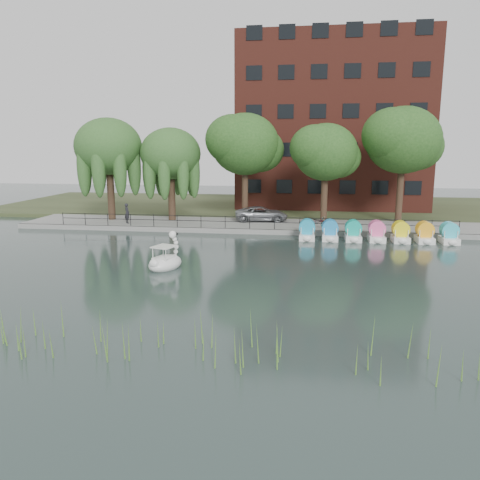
% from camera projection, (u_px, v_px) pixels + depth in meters
% --- Properties ---
extents(ground_plane, '(120.00, 120.00, 0.00)m').
position_uv_depth(ground_plane, '(220.00, 278.00, 24.86)').
color(ground_plane, '#394D4A').
extents(promenade, '(40.00, 6.00, 0.40)m').
position_uv_depth(promenade, '(253.00, 226.00, 40.36)').
color(promenade, gray).
rests_on(promenade, ground_plane).
extents(kerb, '(40.00, 0.25, 0.40)m').
position_uv_depth(kerb, '(249.00, 232.00, 37.49)').
color(kerb, gray).
rests_on(kerb, ground_plane).
extents(land_strip, '(60.00, 22.00, 0.36)m').
position_uv_depth(land_strip, '(267.00, 206.00, 53.96)').
color(land_strip, '#47512D').
rests_on(land_strip, ground_plane).
extents(railing, '(32.00, 0.05, 1.00)m').
position_uv_depth(railing, '(250.00, 219.00, 37.50)').
color(railing, black).
rests_on(railing, promenade).
extents(apartment_building, '(20.00, 10.07, 18.00)m').
position_uv_depth(apartment_building, '(331.00, 124.00, 51.20)').
color(apartment_building, '#4C1E16').
rests_on(apartment_building, land_strip).
extents(willow_left, '(5.88, 5.88, 9.01)m').
position_uv_depth(willow_left, '(108.00, 147.00, 41.30)').
color(willow_left, '#473323').
rests_on(willow_left, promenade).
extents(willow_mid, '(5.32, 5.32, 8.15)m').
position_uv_depth(willow_mid, '(170.00, 154.00, 41.17)').
color(willow_mid, '#473323').
rests_on(willow_mid, promenade).
extents(broadleaf_center, '(6.00, 6.00, 9.25)m').
position_uv_depth(broadleaf_center, '(245.00, 145.00, 41.10)').
color(broadleaf_center, '#473323').
rests_on(broadleaf_center, promenade).
extents(broadleaf_right, '(5.40, 5.40, 8.32)m').
position_uv_depth(broadleaf_right, '(326.00, 153.00, 39.80)').
color(broadleaf_right, '#473323').
rests_on(broadleaf_right, promenade).
extents(broadleaf_far, '(6.30, 6.30, 9.71)m').
position_uv_depth(broadleaf_far, '(403.00, 141.00, 39.70)').
color(broadleaf_far, '#473323').
rests_on(broadleaf_far, promenade).
extents(minivan, '(3.21, 5.62, 1.48)m').
position_uv_depth(minivan, '(261.00, 213.00, 41.40)').
color(minivan, gray).
rests_on(minivan, promenade).
extents(bicycle, '(1.14, 1.82, 1.00)m').
position_uv_depth(bicycle, '(318.00, 222.00, 38.04)').
color(bicycle, gray).
rests_on(bicycle, promenade).
extents(pedestrian, '(0.84, 0.85, 1.98)m').
position_uv_depth(pedestrian, '(127.00, 212.00, 40.18)').
color(pedestrian, black).
rests_on(pedestrian, promenade).
extents(swan_boat, '(2.23, 2.79, 2.06)m').
position_uv_depth(swan_boat, '(166.00, 260.00, 26.87)').
color(swan_boat, white).
rests_on(swan_boat, ground_plane).
extents(pedal_boat_row, '(11.35, 1.70, 1.40)m').
position_uv_depth(pedal_boat_row, '(377.00, 233.00, 34.52)').
color(pedal_boat_row, white).
rests_on(pedal_boat_row, ground_plane).
extents(reed_bank, '(24.00, 2.40, 1.20)m').
position_uv_depth(reed_bank, '(228.00, 342.00, 15.24)').
color(reed_bank, '#669938').
rests_on(reed_bank, ground_plane).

